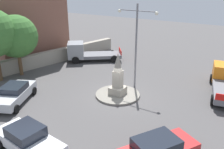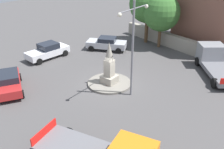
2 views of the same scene
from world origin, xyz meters
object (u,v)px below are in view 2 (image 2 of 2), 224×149
Objects in this scene: car_white_parked_right at (48,51)px; car_red_waiting at (9,82)px; monument at (109,66)px; tree_mid_cluster at (148,4)px; tree_near_wall at (161,13)px; streetlamp at (133,41)px; truck_grey_approaching at (214,61)px; car_silver_passing at (107,43)px.

car_red_waiting is at bearing 24.38° from car_white_parked_right.
tree_mid_cluster is at bearing -164.79° from monument.
tree_near_wall is at bearing 142.82° from car_white_parked_right.
tree_near_wall is (-10.70, -1.02, 2.29)m from monument.
car_white_parked_right is at bearing -95.51° from streetlamp.
tree_mid_cluster is at bearing -104.32° from tree_near_wall.
truck_grey_approaching is at bearing 142.38° from monument.
streetlamp is at bearing 81.27° from monument.
truck_grey_approaching is (-7.93, 6.11, -0.62)m from monument.
streetlamp is at bearing 49.03° from car_silver_passing.
streetlamp is 1.21× the size of tree_near_wall.
streetlamp is (0.37, 2.41, 2.75)m from monument.
tree_near_wall reaches higher than car_white_parked_right.
truck_grey_approaching is at bearing 68.72° from tree_near_wall.
car_white_parked_right is 16.40m from truck_grey_approaching.
car_white_parked_right is at bearing -94.61° from monument.
monument reaches higher than car_silver_passing.
car_white_parked_right is 12.49m from tree_mid_cluster.
car_red_waiting is 11.93m from car_silver_passing.
car_silver_passing is at bearing -23.42° from tree_mid_cluster.
streetlamp is 1.56× the size of car_white_parked_right.
streetlamp is at bearing 84.49° from car_white_parked_right.
car_silver_passing is at bearing -81.53° from truck_grey_approaching.
monument is 8.18m from car_silver_passing.
tree_mid_cluster is (-11.59, -5.46, 0.15)m from streetlamp.
car_red_waiting is 6.99m from car_white_parked_right.
monument is 0.75× the size of car_silver_passing.
tree_mid_cluster is (-10.53, 5.56, 3.76)m from car_white_parked_right.
streetlamp is 11.64m from car_white_parked_right.
monument is at bearing 39.84° from car_silver_passing.
tree_mid_cluster is (-4.98, 2.16, 3.79)m from car_silver_passing.
tree_mid_cluster reaches higher than truck_grey_approaching.
truck_grey_approaching is at bearing 70.22° from tree_mid_cluster.
tree_mid_cluster reaches higher than car_silver_passing.
car_silver_passing is 11.45m from truck_grey_approaching.
monument is 3.67m from streetlamp.
car_red_waiting is 0.99× the size of car_silver_passing.
car_silver_passing is at bearing -130.97° from streetlamp.
monument is 0.52× the size of tree_mid_cluster.
car_white_parked_right is at bearing -63.83° from truck_grey_approaching.
truck_grey_approaching is 10.35m from tree_mid_cluster.
truck_grey_approaching is 0.93× the size of tree_mid_cluster.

